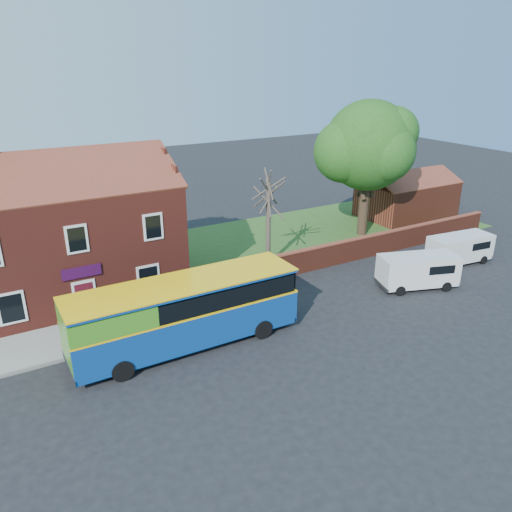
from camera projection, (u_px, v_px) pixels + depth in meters
ground at (272, 350)px, 24.03m from camera, size 120.00×120.00×0.00m
pavement at (96, 333)px, 25.40m from camera, size 18.00×3.50×0.12m
kerb at (104, 349)px, 23.98m from camera, size 18.00×0.15×0.14m
grass_strip at (324, 231)px, 40.53m from camera, size 26.00×12.00×0.04m
shop_building at (65, 238)px, 28.79m from camera, size 12.30×8.13×10.50m
boundary_wall at (376, 244)px, 35.40m from camera, size 22.00×0.38×1.60m
outbuilding at (407, 198)px, 44.12m from camera, size 8.20×5.06×4.17m
bus at (178, 312)px, 23.58m from camera, size 11.09×2.91×3.37m
van_near at (418, 270)px, 30.21m from camera, size 5.04×3.27×2.06m
van_far at (460, 248)px, 33.92m from camera, size 4.63×2.26×1.96m
large_tree at (368, 148)px, 37.58m from camera, size 8.53×6.75×10.40m
bare_tree at (268, 220)px, 32.75m from camera, size 2.35×2.80×6.26m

